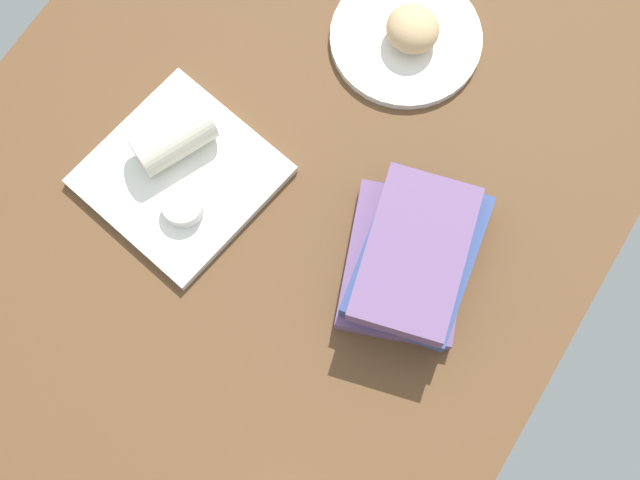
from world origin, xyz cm
name	(u,v)px	position (x,y,z in cm)	size (l,w,h in cm)	color
dining_table	(283,183)	(0.00, 0.00, 2.00)	(110.00, 90.00, 4.00)	brown
round_plate	(406,38)	(-27.85, 3.75, 4.70)	(22.33, 22.33, 1.40)	white
scone_pastry	(413,29)	(-27.81, 4.55, 8.19)	(7.80, 7.54, 5.59)	tan
square_plate	(181,176)	(7.37, -12.11, 4.80)	(23.14, 23.14, 1.60)	white
sauce_cup	(183,206)	(11.29, -8.69, 6.93)	(5.78, 5.78, 2.48)	silver
breakfast_wrap	(173,137)	(4.23, -14.85, 8.70)	(6.19, 6.19, 11.08)	beige
book_stack	(413,258)	(1.69, 21.57, 8.46)	(25.40, 21.91, 9.32)	#6B4C7A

